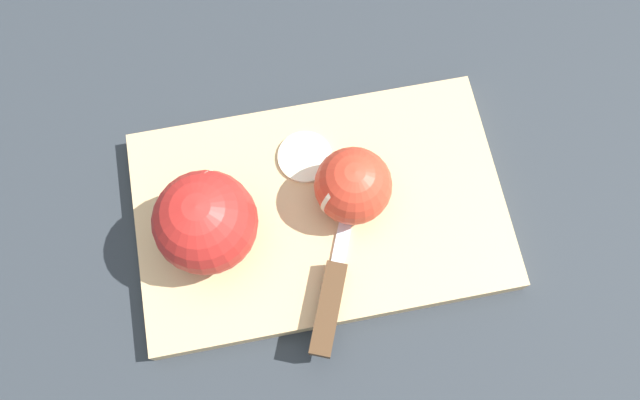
# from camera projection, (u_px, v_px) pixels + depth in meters

# --- Properties ---
(ground_plane) EXTENTS (4.00, 4.00, 0.00)m
(ground_plane) POSITION_uv_depth(u_px,v_px,m) (320.00, 214.00, 0.59)
(ground_plane) COLOR #282D33
(cutting_board) EXTENTS (0.36, 0.24, 0.02)m
(cutting_board) POSITION_uv_depth(u_px,v_px,m) (320.00, 210.00, 0.58)
(cutting_board) COLOR tan
(cutting_board) RESTS_ON ground_plane
(apple_half_left) EXTENTS (0.09, 0.09, 0.09)m
(apple_half_left) POSITION_uv_depth(u_px,v_px,m) (205.00, 220.00, 0.52)
(apple_half_left) COLOR red
(apple_half_left) RESTS_ON cutting_board
(apple_half_right) EXTENTS (0.07, 0.07, 0.07)m
(apple_half_right) POSITION_uv_depth(u_px,v_px,m) (354.00, 188.00, 0.54)
(apple_half_right) COLOR red
(apple_half_right) RESTS_ON cutting_board
(knife) EXTENTS (0.09, 0.16, 0.02)m
(knife) POSITION_uv_depth(u_px,v_px,m) (331.00, 298.00, 0.54)
(knife) COLOR silver
(knife) RESTS_ON cutting_board
(apple_slice) EXTENTS (0.05, 0.05, 0.00)m
(apple_slice) POSITION_uv_depth(u_px,v_px,m) (306.00, 157.00, 0.59)
(apple_slice) COLOR beige
(apple_slice) RESTS_ON cutting_board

